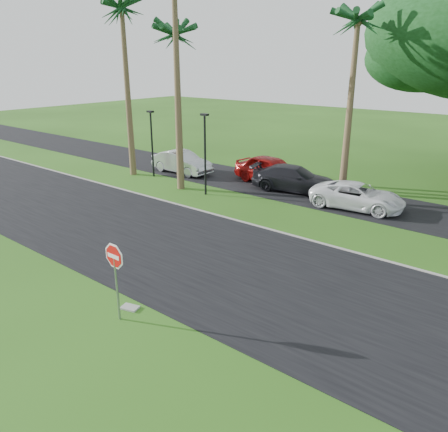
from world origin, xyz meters
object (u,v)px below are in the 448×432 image
stop_sign_near (115,266)px  car_dark (294,179)px  car_silver (182,162)px  car_red (272,170)px  car_minivan (357,196)px

stop_sign_near → car_dark: stop_sign_near is taller
car_silver → car_red: 6.52m
car_silver → car_minivan: car_silver is taller
car_silver → car_minivan: 12.56m
stop_sign_near → car_red: size_ratio=0.52×
car_dark → stop_sign_near: bearing=177.8°
car_silver → stop_sign_near: bearing=-141.2°
stop_sign_near → car_red: (-4.81, 15.92, -0.91)m
car_minivan → car_red: bearing=70.7°
car_silver → car_dark: car_silver is taller
car_red → stop_sign_near: bearing=-156.9°
car_dark → car_red: bearing=61.3°
car_red → car_minivan: car_red is taller
car_red → car_dark: size_ratio=0.99×
car_red → car_dark: bearing=-99.7°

